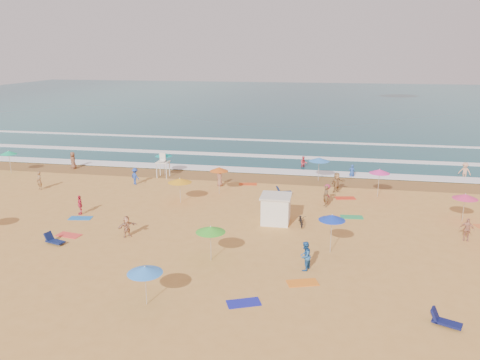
# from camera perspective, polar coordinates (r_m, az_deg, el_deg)

# --- Properties ---
(ground) EXTENTS (220.00, 220.00, 0.00)m
(ground) POSITION_cam_1_polar(r_m,az_deg,el_deg) (35.31, -0.94, -4.97)
(ground) COLOR gold
(ground) RESTS_ON ground
(ocean) EXTENTS (220.00, 140.00, 0.18)m
(ocean) POSITION_cam_1_polar(r_m,az_deg,el_deg) (117.24, 7.34, 9.40)
(ocean) COLOR #0C4756
(ocean) RESTS_ON ground
(wet_sand) EXTENTS (220.00, 220.00, 0.00)m
(wet_sand) POSITION_cam_1_polar(r_m,az_deg,el_deg) (47.04, 2.08, 0.31)
(wet_sand) COLOR olive
(wet_sand) RESTS_ON ground
(surf_foam) EXTENTS (200.00, 18.70, 0.05)m
(surf_foam) POSITION_cam_1_polar(r_m,az_deg,el_deg) (55.50, 3.43, 2.76)
(surf_foam) COLOR white
(surf_foam) RESTS_ON ground
(cabana) EXTENTS (2.00, 2.00, 2.00)m
(cabana) POSITION_cam_1_polar(r_m,az_deg,el_deg) (34.71, 4.39, -3.63)
(cabana) COLOR white
(cabana) RESTS_ON ground
(cabana_roof) EXTENTS (2.20, 2.20, 0.12)m
(cabana_roof) POSITION_cam_1_polar(r_m,az_deg,el_deg) (34.37, 4.43, -1.96)
(cabana_roof) COLOR silver
(cabana_roof) RESTS_ON cabana
(bicycle) EXTENTS (0.86, 1.75, 0.88)m
(bicycle) POSITION_cam_1_polar(r_m,az_deg,el_deg) (34.48, 7.46, -4.84)
(bicycle) COLOR black
(bicycle) RESTS_ON ground
(lifeguard_stand) EXTENTS (1.20, 1.20, 2.10)m
(lifeguard_stand) POSITION_cam_1_polar(r_m,az_deg,el_deg) (47.58, -9.37, 1.58)
(lifeguard_stand) COLOR white
(lifeguard_stand) RESTS_ON ground
(beach_umbrellas) EXTENTS (59.74, 32.10, 0.79)m
(beach_umbrellas) POSITION_cam_1_polar(r_m,az_deg,el_deg) (34.06, 0.62, -1.98)
(beach_umbrellas) COLOR #DD5D17
(beach_umbrellas) RESTS_ON ground
(loungers) EXTENTS (54.70, 21.59, 0.34)m
(loungers) POSITION_cam_1_polar(r_m,az_deg,el_deg) (29.38, 7.39, -9.15)
(loungers) COLOR #0E1746
(loungers) RESTS_ON ground
(towels) EXTENTS (37.10, 24.44, 0.03)m
(towels) POSITION_cam_1_polar(r_m,az_deg,el_deg) (33.07, -2.97, -6.42)
(towels) COLOR red
(towels) RESTS_ON ground
(beachgoers) EXTENTS (48.09, 29.02, 2.11)m
(beachgoers) POSITION_cam_1_polar(r_m,az_deg,el_deg) (39.57, -0.86, -1.45)
(beachgoers) COLOR #DC3742
(beachgoers) RESTS_ON ground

